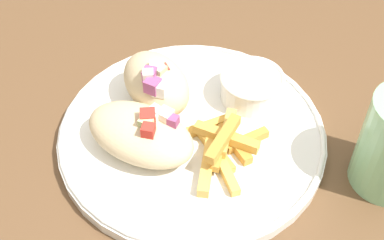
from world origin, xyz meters
name	(u,v)px	position (x,y,z in m)	size (l,w,h in m)	color
table	(188,161)	(0.00, 0.00, 0.68)	(1.44, 1.44, 0.74)	brown
plate	(192,134)	(0.01, -0.01, 0.75)	(0.32, 0.32, 0.02)	white
pita_sandwich_near	(141,133)	(-0.02, -0.06, 0.78)	(0.14, 0.09, 0.06)	beige
pita_sandwich_far	(156,83)	(-0.05, 0.00, 0.78)	(0.12, 0.10, 0.07)	beige
fries_pile	(222,145)	(0.06, -0.01, 0.76)	(0.11, 0.12, 0.03)	gold
sauce_ramekin	(252,85)	(0.04, 0.08, 0.77)	(0.08, 0.08, 0.03)	white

